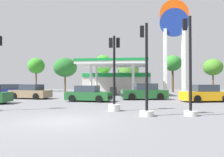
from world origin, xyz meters
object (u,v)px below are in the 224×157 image
at_px(tree_5, 213,67).
at_px(station_pole_sign, 174,35).
at_px(traffic_signal_0, 190,80).
at_px(tree_3, 128,70).
at_px(car_0, 89,94).
at_px(tree_4, 173,63).
at_px(tree_1, 65,67).
at_px(car_2, 205,94).
at_px(traffic_signal_2, 146,86).
at_px(traffic_signal_3, 114,86).
at_px(car_1, 31,92).
at_px(tree_0, 36,66).
at_px(car_5, 13,91).
at_px(car_4, 144,92).
at_px(tree_2, 103,65).

bearing_deg(tree_5, station_pole_sign, -129.47).
bearing_deg(traffic_signal_0, station_pole_sign, 82.23).
distance_m(tree_3, tree_5, 14.79).
bearing_deg(car_0, tree_4, 61.59).
height_order(station_pole_sign, car_0, station_pole_sign).
height_order(tree_1, tree_3, tree_1).
relative_size(tree_1, tree_5, 1.07).
relative_size(car_2, tree_1, 0.72).
height_order(car_2, traffic_signal_2, traffic_signal_2).
distance_m(tree_3, tree_4, 7.91).
distance_m(traffic_signal_3, tree_5, 30.56).
xyz_separation_m(car_1, tree_0, (-8.29, 18.65, 4.27)).
bearing_deg(car_2, traffic_signal_0, -111.93).
bearing_deg(station_pole_sign, car_2, -84.24).
xyz_separation_m(traffic_signal_2, tree_0, (-19.68, 29.17, 3.46)).
xyz_separation_m(car_0, traffic_signal_3, (2.90, -6.18, 0.81)).
distance_m(traffic_signal_2, tree_0, 35.36).
height_order(tree_1, tree_5, tree_1).
bearing_deg(car_5, traffic_signal_3, -41.12).
relative_size(car_4, tree_5, 0.81).
bearing_deg(traffic_signal_3, car_4, 76.54).
distance_m(traffic_signal_0, tree_1, 31.62).
distance_m(car_2, traffic_signal_3, 10.14).
distance_m(traffic_signal_0, tree_4, 28.01).
xyz_separation_m(car_0, tree_3, (2.95, 20.46, 3.35)).
height_order(traffic_signal_0, traffic_signal_2, traffic_signal_0).
distance_m(car_4, tree_3, 18.07).
relative_size(tree_2, tree_3, 1.18).
distance_m(tree_1, tree_2, 7.11).
distance_m(car_1, tree_5, 30.47).
bearing_deg(car_5, tree_3, 48.39).
relative_size(tree_4, tree_5, 1.12).
xyz_separation_m(car_5, tree_3, (13.35, 15.03, 3.32)).
bearing_deg(car_5, tree_0, 106.24).
height_order(traffic_signal_2, tree_4, tree_4).
xyz_separation_m(car_2, tree_3, (-7.32, 19.71, 3.32)).
relative_size(car_4, traffic_signal_3, 1.06).
relative_size(car_0, car_4, 0.89).
relative_size(car_1, traffic_signal_3, 0.99).
xyz_separation_m(car_0, car_2, (10.27, 0.75, 0.04)).
distance_m(car_4, traffic_signal_0, 10.67).
bearing_deg(tree_3, tree_1, -176.46).
bearing_deg(tree_1, tree_4, 0.50).
height_order(car_5, tree_5, tree_5).
distance_m(car_0, traffic_signal_3, 6.87).
bearing_deg(station_pole_sign, tree_0, 155.50).
relative_size(car_2, tree_5, 0.77).
distance_m(car_0, car_5, 11.73).
bearing_deg(tree_5, tree_0, 178.50).
height_order(station_pole_sign, tree_3, station_pole_sign).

